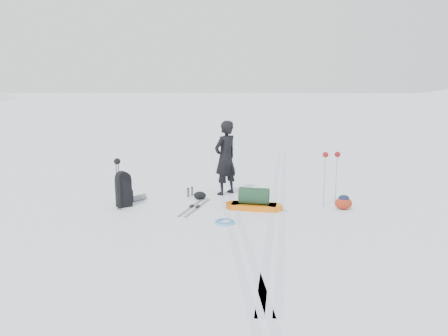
{
  "coord_description": "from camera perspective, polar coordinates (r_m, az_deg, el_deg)",
  "views": [
    {
      "loc": [
        -0.13,
        -10.09,
        3.04
      ],
      "look_at": [
        -0.17,
        0.34,
        0.95
      ],
      "focal_mm": 35.0,
      "sensor_mm": 36.0,
      "label": 1
    }
  ],
  "objects": [
    {
      "name": "thermos_pair",
      "position": [
        11.74,
        -4.45,
        -3.13
      ],
      "size": [
        0.17,
        0.24,
        0.25
      ],
      "rotation": [
        0.0,
        0.0,
        0.27
      ],
      "color": "#53575A",
      "rests_on": "ground"
    },
    {
      "name": "skier",
      "position": [
        11.72,
        0.18,
        1.33
      ],
      "size": [
        0.86,
        0.86,
        2.01
      ],
      "primitive_type": "imported",
      "rotation": [
        0.0,
        0.0,
        3.92
      ],
      "color": "black",
      "rests_on": "ground"
    },
    {
      "name": "touring_skis_white",
      "position": [
        11.03,
        5.07,
        -4.64
      ],
      "size": [
        1.12,
        1.56,
        0.06
      ],
      "rotation": [
        0.0,
        0.0,
        -1.0
      ],
      "color": "white",
      "rests_on": "ground"
    },
    {
      "name": "ski_tracks",
      "position": [
        11.41,
        3.94,
        -4.14
      ],
      "size": [
        3.38,
        17.97,
        0.01
      ],
      "color": "silver",
      "rests_on": "ground"
    },
    {
      "name": "rope_coil",
      "position": [
        9.58,
        0.11,
        -7.01
      ],
      "size": [
        0.58,
        0.58,
        0.05
      ],
      "rotation": [
        0.0,
        0.0,
        0.35
      ],
      "color": "#5AB6DC",
      "rests_on": "ground"
    },
    {
      "name": "touring_skis_grey",
      "position": [
        10.71,
        -3.85,
        -5.12
      ],
      "size": [
        0.72,
        1.61,
        0.06
      ],
      "rotation": [
        0.0,
        0.0,
        1.26
      ],
      "color": "gray",
      "rests_on": "ground"
    },
    {
      "name": "expedition_rucksack",
      "position": [
        11.01,
        -12.76,
        -2.79
      ],
      "size": [
        0.65,
        0.95,
        0.88
      ],
      "rotation": [
        0.0,
        0.0,
        0.59
      ],
      "color": "black",
      "rests_on": "ground"
    },
    {
      "name": "pulk_sled",
      "position": [
        10.53,
        3.94,
        -4.33
      ],
      "size": [
        1.43,
        0.64,
        0.53
      ],
      "rotation": [
        0.0,
        0.0,
        -0.18
      ],
      "color": "orange",
      "rests_on": "ground"
    },
    {
      "name": "ski_poles_silver",
      "position": [
        10.84,
        13.83,
        0.91
      ],
      "size": [
        0.43,
        0.18,
        1.36
      ],
      "rotation": [
        0.0,
        0.0,
        0.3
      ],
      "color": "#ADB1B4",
      "rests_on": "ground"
    },
    {
      "name": "ground",
      "position": [
        10.54,
        0.9,
        -5.43
      ],
      "size": [
        200.0,
        200.0,
        0.0
      ],
      "primitive_type": "plane",
      "color": "white",
      "rests_on": "ground"
    },
    {
      "name": "ski_poles_black",
      "position": [
        10.55,
        -13.75,
        0.04
      ],
      "size": [
        0.17,
        0.16,
        1.26
      ],
      "rotation": [
        0.0,
        0.0,
        0.33
      ],
      "color": "black",
      "rests_on": "ground"
    },
    {
      "name": "stuff_sack",
      "position": [
        11.42,
        -3.17,
        -3.6
      ],
      "size": [
        0.36,
        0.29,
        0.21
      ],
      "rotation": [
        0.0,
        0.0,
        -0.15
      ],
      "color": "black",
      "rests_on": "ground"
    },
    {
      "name": "small_daypack",
      "position": [
        10.9,
        15.34,
        -4.35
      ],
      "size": [
        0.5,
        0.44,
        0.35
      ],
      "rotation": [
        0.0,
        0.0,
        -0.39
      ],
      "color": "maroon",
      "rests_on": "ground"
    }
  ]
}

